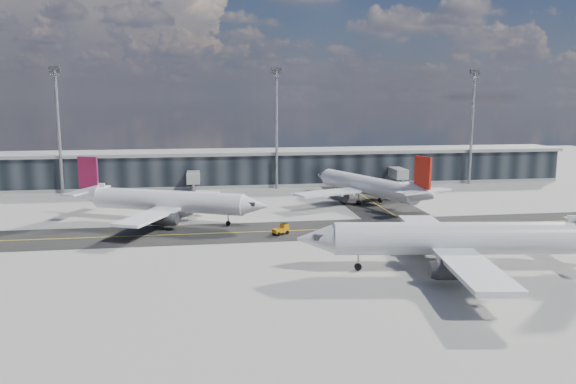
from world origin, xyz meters
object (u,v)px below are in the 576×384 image
airliner_near (461,239)px  service_van (375,187)px  airliner_redtail (369,186)px  airliner_af (165,201)px  baggage_tug (282,229)px

airliner_near → service_van: 63.38m
airliner_redtail → airliner_af: bearing=173.7°
airliner_redtail → baggage_tug: size_ratio=12.38×
airliner_af → service_van: size_ratio=6.48×
airliner_redtail → airliner_near: bearing=-113.4°
airliner_near → baggage_tug: (-20.21, 22.37, -3.27)m
service_van → baggage_tug: bearing=-160.2°
airliner_af → airliner_near: 52.61m
airliner_redtail → airliner_near: (-1.42, -45.98, 0.37)m
airliner_near → service_van: (8.16, 62.76, -3.35)m
service_van → airliner_af: bearing=175.3°
airliner_af → service_van: (47.68, 28.03, -2.95)m
baggage_tug → airliner_af: bearing=-154.6°
airliner_af → service_van: bearing=144.4°
baggage_tug → service_van: baggage_tug is taller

